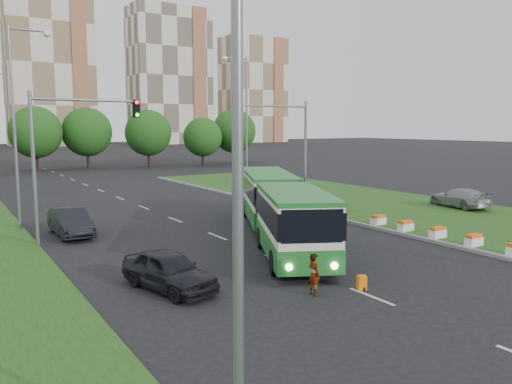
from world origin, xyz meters
TOP-DOWN VIEW (x-y plane):
  - ground at (0.00, 0.00)m, footprint 360.00×360.00m
  - grass_median at (13.00, 8.00)m, footprint 14.00×60.00m
  - median_kerb at (6.05, 8.00)m, footprint 0.30×60.00m
  - lane_markings at (-3.00, 20.00)m, footprint 0.20×100.00m
  - flower_planters at (6.70, -2.50)m, footprint 1.10×11.50m
  - traffic_mast_median at (4.78, 10.00)m, footprint 5.76×0.32m
  - traffic_mast_left at (-10.38, 9.00)m, footprint 5.76×0.32m
  - street_lamps at (-3.00, 10.00)m, footprint 36.00×60.00m
  - tree_line at (10.00, 55.00)m, footprint 120.00×8.00m
  - apartment_tower_ceast at (15.00, 150.00)m, footprint 25.00×15.00m
  - apartment_tower_east at (55.00, 150.00)m, footprint 27.00×15.00m
  - midrise_east at (90.00, 150.00)m, footprint 24.00×14.00m
  - articulated_bus at (-0.61, 4.02)m, footprint 2.72×17.44m
  - car_left_near at (-8.96, -1.25)m, footprint 2.78×4.72m
  - car_left_far at (-9.98, 10.68)m, footprint 1.73×4.80m
  - car_median at (16.81, 4.45)m, footprint 2.78×5.23m
  - pedestrian at (-4.70, -4.74)m, footprint 0.42×0.61m
  - shopping_trolley at (-2.75, -5.24)m, footprint 0.32×0.34m

SIDE VIEW (x-z plane):
  - ground at x=0.00m, z-range 0.00..0.00m
  - lane_markings at x=-3.00m, z-range -0.01..0.01m
  - grass_median at x=13.00m, z-range 0.00..0.15m
  - median_kerb at x=6.05m, z-range 0.00..0.18m
  - shopping_trolley at x=-2.75m, z-range 0.00..0.55m
  - flower_planters at x=6.70m, z-range 0.15..0.75m
  - car_left_near at x=-8.96m, z-range 0.00..1.51m
  - car_left_far at x=-9.98m, z-range 0.00..1.57m
  - pedestrian at x=-4.70m, z-range 0.00..1.59m
  - car_median at x=16.81m, z-range 0.15..1.59m
  - articulated_bus at x=-0.61m, z-range 0.32..3.19m
  - tree_line at x=10.00m, z-range 0.00..9.00m
  - traffic_mast_median at x=4.78m, z-range 1.35..9.35m
  - traffic_mast_left at x=-10.38m, z-range 1.35..9.35m
  - street_lamps at x=-3.00m, z-range 0.00..12.00m
  - midrise_east at x=90.00m, z-range 0.00..40.00m
  - apartment_tower_east at x=55.00m, z-range 0.00..47.00m
  - apartment_tower_ceast at x=15.00m, z-range 0.00..50.00m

